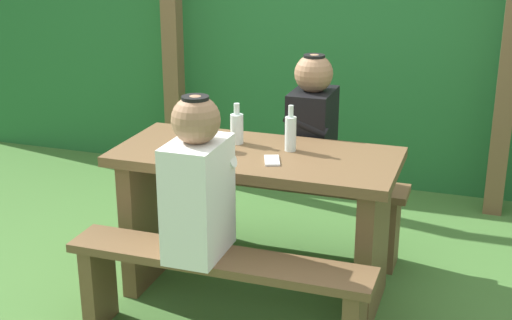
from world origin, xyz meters
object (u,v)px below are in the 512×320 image
Objects in this scene: bench_near at (218,282)px; bottle_left at (291,132)px; picnic_table at (256,200)px; person_white_shirt at (198,183)px; person_black_coat at (312,124)px; cell_phone at (272,160)px; bench_far at (285,199)px; bottle_right at (237,128)px; drinking_glass at (224,143)px.

bench_near is 6.06× the size of bottle_left.
bottle_left is at bearing 27.28° from picnic_table.
person_black_coat is at bearing 77.07° from person_white_shirt.
cell_phone is at bearing -101.01° from bottle_left.
bench_far is 1.95× the size of person_white_shirt.
bottle_left is at bearing -71.00° from bench_far.
cell_phone is at bearing 63.61° from person_white_shirt.
bottle_right is at bearing 102.44° from bench_near.
person_white_shirt reaches higher than drinking_glass.
bench_far is at bearing 80.42° from cell_phone.
bottle_right is (-0.14, -0.42, 0.53)m from bench_far.
bottle_right is (-0.29, -0.42, 0.07)m from person_black_coat.
person_white_shirt is at bearing -111.90° from bottle_left.
person_black_coat is 0.63m from cell_phone.
bottle_left is 0.21m from cell_phone.
picnic_table is 0.56m from bench_near.
cell_phone is (0.27, -0.08, -0.04)m from drinking_glass.
bench_far is 0.76m from drinking_glass.
bottle_left is at bearing -5.04° from bottle_right.
drinking_glass is 0.33m from bottle_left.
bench_near is 10.00× the size of cell_phone.
bench_far is 6.06× the size of bottle_left.
bench_near is 1.05m from bench_far.
person_white_shirt is 1.07m from person_black_coat.
bench_near is at bearing -104.26° from bottle_left.
bottle_right is at bearing 82.88° from drinking_glass.
bottle_right is (-0.14, 0.63, 0.53)m from bench_near.
person_white_shirt is at bearing -82.09° from drinking_glass.
drinking_glass is (-0.07, 0.49, 0.03)m from person_white_shirt.
drinking_glass reaches higher than bench_near.
bottle_left is at bearing 75.74° from bench_near.
person_black_coat is 8.52× the size of drinking_glass.
cell_phone is at bearing -15.67° from drinking_glass.
person_black_coat is at bearing -1.26° from bench_far.
person_white_shirt is (-0.09, -1.04, 0.46)m from bench_far.
picnic_table is 0.60m from person_black_coat.
person_white_shirt is (-0.09, -0.52, 0.27)m from picnic_table.
cell_phone is (0.20, 0.41, -0.01)m from person_white_shirt.
bottle_right is at bearing 174.96° from bottle_left.
person_white_shirt reaches higher than bench_far.
person_black_coat is 3.42× the size of bottle_right.
cell_phone is (0.12, -0.11, 0.26)m from picnic_table.
bench_far is at bearing 71.69° from bottle_right.
picnic_table is 0.34m from drinking_glass.
person_black_coat is (0.24, 1.04, 0.00)m from person_white_shirt.
drinking_glass reaches higher than picnic_table.
bench_near is at bearing -2.17° from person_white_shirt.
bench_far is (0.00, 1.05, 0.00)m from bench_near.
cell_phone is at bearing -42.83° from picnic_table.
bench_near is 0.47m from person_white_shirt.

